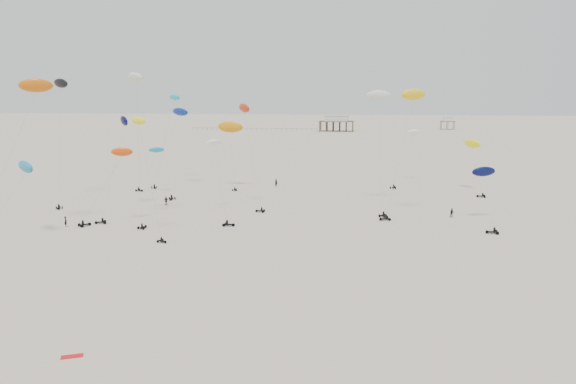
% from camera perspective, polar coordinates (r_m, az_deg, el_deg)
% --- Properties ---
extents(ground_plane, '(900.00, 900.00, 0.00)m').
position_cam_1_polar(ground_plane, '(199.38, 4.90, 3.44)').
color(ground_plane, beige).
extents(pavilion_main, '(21.00, 13.00, 9.80)m').
position_cam_1_polar(pavilion_main, '(348.95, 4.95, 6.86)').
color(pavilion_main, brown).
rests_on(pavilion_main, ground).
extents(pavilion_small, '(9.00, 7.00, 8.00)m').
position_cam_1_polar(pavilion_small, '(381.07, 15.89, 6.66)').
color(pavilion_small, brown).
rests_on(pavilion_small, ground).
extents(pier_fence, '(80.20, 0.20, 1.50)m').
position_cam_1_polar(pier_fence, '(356.39, -3.48, 6.38)').
color(pier_fence, black).
rests_on(pier_fence, ground).
extents(rig_0, '(4.36, 17.39, 24.67)m').
position_cam_1_polar(rig_0, '(145.26, -12.00, 6.97)').
color(rig_0, black).
rests_on(rig_0, ground).
extents(rig_1, '(8.19, 16.47, 18.21)m').
position_cam_1_polar(rig_1, '(144.37, 12.05, 4.34)').
color(rig_1, black).
rests_on(rig_1, ground).
extents(rig_2, '(7.13, 8.25, 20.59)m').
position_cam_1_polar(rig_2, '(109.72, -4.11, 6.32)').
color(rig_2, black).
rests_on(rig_2, ground).
extents(rig_3, '(8.61, 9.93, 12.78)m').
position_cam_1_polar(rig_3, '(126.03, -12.61, 2.21)').
color(rig_3, black).
rests_on(rig_3, ground).
extents(rig_4, '(5.21, 15.86, 24.48)m').
position_cam_1_polar(rig_4, '(112.05, 9.29, 7.33)').
color(rig_4, black).
rests_on(rig_4, ground).
extents(rig_5, '(9.01, 5.90, 13.58)m').
position_cam_1_polar(rig_5, '(100.32, -17.89, 1.22)').
color(rig_5, black).
rests_on(rig_5, ground).
extents(rig_6, '(7.84, 14.29, 26.42)m').
position_cam_1_polar(rig_6, '(126.15, -22.12, 8.13)').
color(rig_6, black).
rests_on(rig_6, ground).
extents(rig_7, '(8.60, 15.08, 18.41)m').
position_cam_1_polar(rig_7, '(101.56, -6.83, 1.06)').
color(rig_7, black).
rests_on(rig_7, ground).
extents(rig_8, '(9.15, 13.24, 25.61)m').
position_cam_1_polar(rig_8, '(100.86, -24.84, 8.17)').
color(rig_8, black).
rests_on(rig_8, ground).
extents(rig_9, '(8.20, 8.22, 23.35)m').
position_cam_1_polar(rig_9, '(103.50, 12.10, 7.39)').
color(rig_9, black).
rests_on(rig_9, ground).
extents(rig_10, '(10.04, 5.04, 12.74)m').
position_cam_1_polar(rig_10, '(96.84, -25.57, 1.51)').
color(rig_10, black).
rests_on(rig_10, ground).
extents(rig_11, '(6.74, 5.00, 18.83)m').
position_cam_1_polar(rig_11, '(87.80, -14.04, 2.34)').
color(rig_11, black).
rests_on(rig_11, ground).
extents(rig_12, '(4.63, 17.60, 21.18)m').
position_cam_1_polar(rig_12, '(111.01, -16.76, 4.91)').
color(rig_12, black).
rests_on(rig_12, ground).
extents(rig_13, '(4.66, 13.06, 13.57)m').
position_cam_1_polar(rig_13, '(135.96, 18.35, 3.98)').
color(rig_13, black).
rests_on(rig_13, ground).
extents(rig_14, '(10.87, 13.08, 20.57)m').
position_cam_1_polar(rig_14, '(138.38, -11.49, 6.84)').
color(rig_14, black).
rests_on(rig_14, ground).
extents(rig_15, '(6.53, 6.59, 16.13)m').
position_cam_1_polar(rig_15, '(134.15, -5.85, 6.22)').
color(rig_15, black).
rests_on(rig_15, ground).
extents(rig_16, '(6.45, 10.15, 26.13)m').
position_cam_1_polar(rig_16, '(100.66, -15.14, 9.01)').
color(rig_16, black).
rests_on(rig_16, ground).
extents(rig_17, '(4.75, 13.06, 12.96)m').
position_cam_1_polar(rig_17, '(102.79, 19.46, 0.61)').
color(rig_17, black).
rests_on(rig_17, ground).
extents(spectator_0, '(0.89, 0.90, 2.06)m').
position_cam_1_polar(spectator_0, '(102.57, -21.62, -3.28)').
color(spectator_0, black).
rests_on(spectator_0, ground).
extents(spectator_1, '(1.00, 0.66, 1.94)m').
position_cam_1_polar(spectator_1, '(106.80, 16.30, -2.48)').
color(spectator_1, black).
rests_on(spectator_1, ground).
extents(spectator_2, '(1.25, 0.76, 2.03)m').
position_cam_1_polar(spectator_2, '(116.62, -12.27, -1.29)').
color(spectator_2, black).
rests_on(spectator_2, ground).
extents(spectator_3, '(0.81, 0.57, 2.19)m').
position_cam_1_polar(spectator_3, '(137.04, -1.21, 0.57)').
color(spectator_3, black).
rests_on(spectator_3, ground).
extents(grounded_kite_b, '(1.93, 1.38, 0.07)m').
position_cam_1_polar(grounded_kite_b, '(53.12, -21.08, -15.35)').
color(grounded_kite_b, red).
rests_on(grounded_kite_b, ground).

